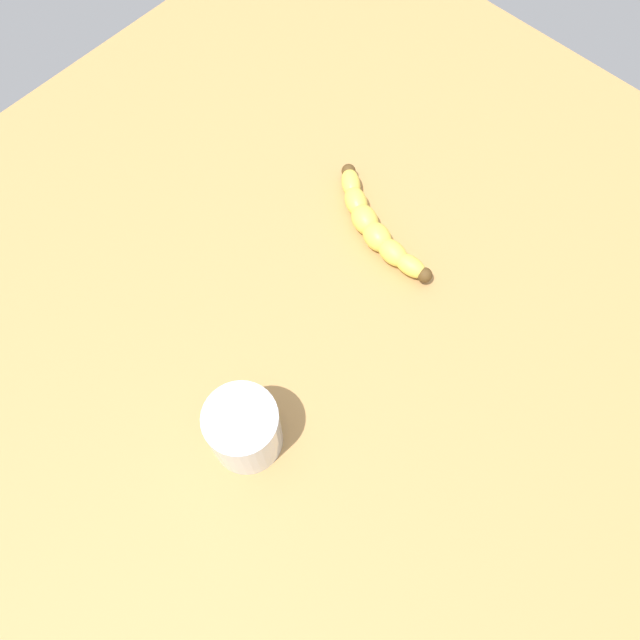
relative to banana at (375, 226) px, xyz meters
The scene contains 3 objects.
wooden_tabletop 16.62cm from the banana, 25.69° to the left, with size 120.00×120.00×3.00cm, color #B08249.
banana is the anchor object (origin of this frame).
smoothie_glass 31.56cm from the banana, 13.96° to the left, with size 7.98×7.98×8.76cm.
Camera 1 is at (23.94, 19.19, 75.56)cm, focal length 36.51 mm.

